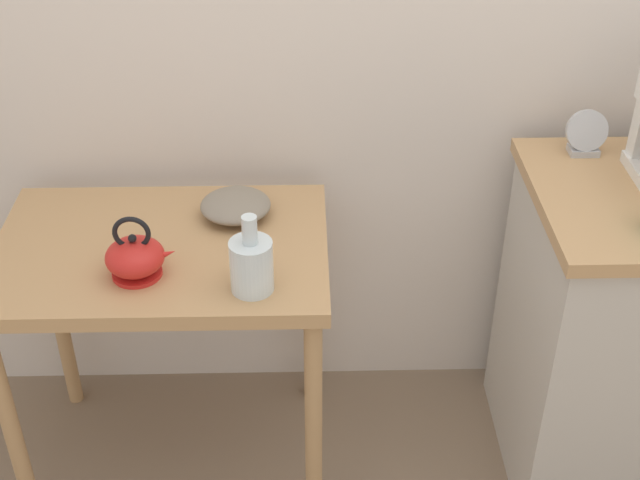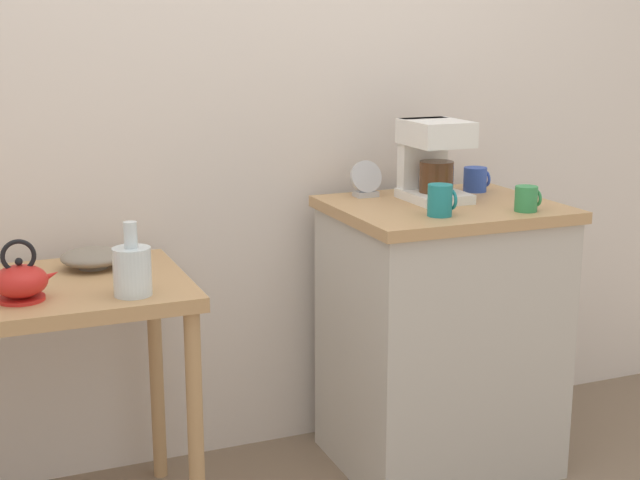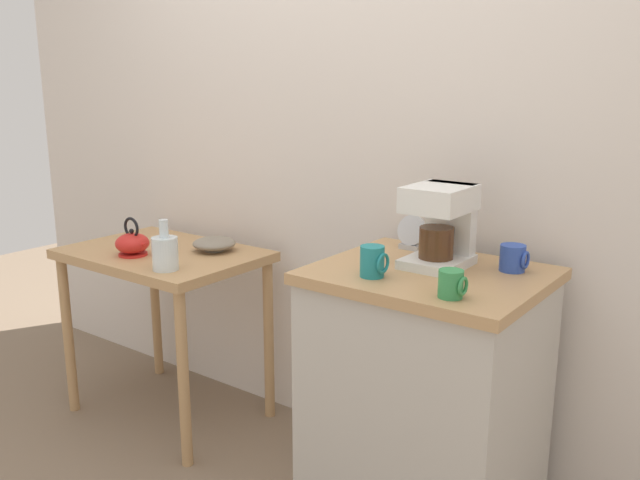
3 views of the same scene
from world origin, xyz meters
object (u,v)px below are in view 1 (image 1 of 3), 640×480
bowl_stoneware (236,206)px  teakettle (136,257)px  glass_carafe_vase (251,264)px  table_clock (586,135)px

bowl_stoneware → teakettle: (-0.22, -0.25, 0.02)m
glass_carafe_vase → table_clock: size_ratio=1.64×
bowl_stoneware → glass_carafe_vase: size_ratio=0.93×
bowl_stoneware → teakettle: bearing=-130.5°
teakettle → glass_carafe_vase: 0.28m
table_clock → bowl_stoneware: bearing=-175.4°
bowl_stoneware → table_clock: bearing=4.6°
bowl_stoneware → glass_carafe_vase: (0.06, -0.31, 0.04)m
bowl_stoneware → table_clock: table_clock is taller
bowl_stoneware → table_clock: size_ratio=1.52×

